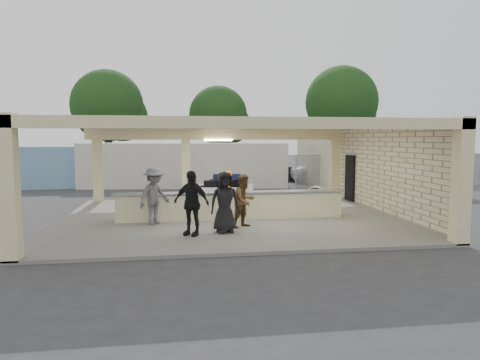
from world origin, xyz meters
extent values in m
plane|color=#2C2C2E|center=(0.00, 0.00, 0.00)|extent=(120.00, 120.00, 0.00)
cube|color=slate|center=(0.00, 0.00, 0.05)|extent=(12.00, 10.00, 0.10)
cube|color=#CAC287|center=(0.00, 0.00, 3.50)|extent=(12.00, 10.00, 0.02)
cube|color=beige|center=(6.00, 0.00, 1.75)|extent=(0.02, 10.00, 3.50)
cube|color=black|center=(5.94, 3.20, 1.15)|extent=(0.10, 0.95, 2.10)
cube|color=#CAC287|center=(0.00, 4.75, 3.20)|extent=(12.00, 0.50, 0.60)
cube|color=#CAC287|center=(0.00, -4.85, 3.35)|extent=(12.00, 0.30, 0.30)
cube|color=#CAC287|center=(-5.50, 4.75, 1.80)|extent=(0.40, 0.40, 3.50)
cube|color=#CAC287|center=(-1.50, 4.75, 1.80)|extent=(0.40, 0.40, 3.50)
cube|color=#CAC287|center=(5.80, 4.80, 1.80)|extent=(0.40, 0.40, 3.50)
cube|color=#CAC287|center=(-5.80, -4.80, 1.80)|extent=(0.40, 0.40, 3.50)
cube|color=#CAC287|center=(5.80, -4.80, 1.80)|extent=(0.40, 0.40, 3.50)
cube|color=white|center=(0.00, 4.50, 2.88)|extent=(1.30, 0.12, 0.06)
cube|color=#FFEABF|center=(3.80, 1.50, 3.47)|extent=(0.55, 0.55, 0.04)
cube|color=#FFEABF|center=(3.80, -0.50, 3.47)|extent=(0.55, 0.55, 0.04)
cube|color=#FFEABF|center=(3.80, -2.50, 3.47)|extent=(0.55, 0.55, 0.04)
cube|color=beige|center=(0.00, -0.50, 0.55)|extent=(8.00, 0.50, 0.90)
cube|color=#B7B7BC|center=(0.00, -0.50, 1.05)|extent=(8.20, 0.58, 0.06)
cube|color=silver|center=(0.04, 2.19, 0.67)|extent=(2.56, 1.78, 0.11)
cylinder|color=black|center=(-0.97, 1.83, 0.29)|extent=(0.17, 0.39, 0.38)
cylinder|color=black|center=(-0.81, 2.86, 0.29)|extent=(0.17, 0.39, 0.38)
cylinder|color=black|center=(0.89, 1.53, 0.29)|extent=(0.17, 0.39, 0.38)
cylinder|color=black|center=(1.06, 2.55, 0.29)|extent=(0.17, 0.39, 0.38)
cube|color=silver|center=(0.16, 2.89, 0.86)|extent=(2.34, 0.43, 0.28)
cube|color=silver|center=(-0.07, 1.49, 0.86)|extent=(2.34, 0.43, 0.28)
cube|color=black|center=(-0.75, 2.03, 0.85)|extent=(0.60, 0.44, 0.25)
cube|color=black|center=(-0.10, 1.93, 0.85)|extent=(0.60, 0.44, 0.25)
cube|color=black|center=(0.56, 1.82, 0.85)|extent=(0.60, 0.44, 0.25)
cube|color=black|center=(-0.66, 2.59, 0.85)|extent=(0.60, 0.44, 0.25)
cube|color=black|center=(-0.01, 2.49, 0.85)|extent=(0.60, 0.44, 0.25)
cube|color=black|center=(0.65, 2.38, 0.85)|extent=(0.60, 0.44, 0.25)
cube|color=black|center=(-0.55, 2.10, 1.10)|extent=(0.60, 0.44, 0.25)
cube|color=black|center=(0.14, 2.18, 1.10)|extent=(0.60, 0.44, 0.25)
cube|color=black|center=(0.63, 2.29, 1.10)|extent=(0.60, 0.44, 0.25)
cube|color=black|center=(-0.28, 2.53, 1.10)|extent=(0.60, 0.44, 0.25)
cube|color=black|center=(-0.14, 2.22, 1.36)|extent=(0.60, 0.44, 0.25)
cube|color=black|center=(0.43, 2.22, 1.36)|extent=(0.60, 0.44, 0.25)
cylinder|color=silver|center=(3.79, 1.52, 0.59)|extent=(0.83, 0.66, 0.81)
cylinder|color=black|center=(3.79, 1.52, 0.59)|extent=(0.77, 0.65, 0.72)
cube|color=silver|center=(3.52, 1.52, 0.23)|extent=(0.05, 0.45, 0.27)
cube|color=silver|center=(4.06, 1.52, 0.23)|extent=(0.05, 0.45, 0.27)
imported|color=#FC580D|center=(-0.07, 0.30, 0.93)|extent=(0.44, 0.66, 1.66)
imported|color=brown|center=(0.24, -1.95, 0.96)|extent=(0.89, 0.79, 1.72)
imported|color=black|center=(-1.49, -2.86, 1.06)|extent=(1.19, 0.91, 1.93)
imported|color=#535258|center=(-2.66, -1.11, 1.06)|extent=(1.19, 1.19, 1.92)
imported|color=black|center=(-0.47, -2.63, 1.04)|extent=(0.96, 0.49, 1.87)
imported|color=white|center=(8.14, 12.53, 0.68)|extent=(4.95, 2.74, 1.35)
imported|color=white|center=(10.89, 12.86, 0.71)|extent=(4.77, 3.52, 1.42)
imported|color=black|center=(4.69, 14.19, 0.73)|extent=(4.60, 2.37, 1.46)
cube|color=silver|center=(-1.49, 10.91, 1.34)|extent=(12.56, 3.59, 2.68)
cube|color=#7BA5C5|center=(-10.06, 11.69, 1.24)|extent=(9.66, 2.85, 2.48)
cylinder|color=gray|center=(5.00, 9.00, 1.00)|extent=(0.06, 0.06, 2.00)
cylinder|color=gray|center=(7.00, 9.00, 1.00)|extent=(0.06, 0.06, 2.00)
cylinder|color=gray|center=(9.00, 9.00, 1.00)|extent=(0.06, 0.06, 2.00)
cylinder|color=gray|center=(11.00, 9.00, 1.00)|extent=(0.06, 0.06, 2.00)
cylinder|color=gray|center=(13.00, 9.00, 1.00)|extent=(0.06, 0.06, 2.00)
cylinder|color=gray|center=(15.00, 9.00, 1.00)|extent=(0.06, 0.06, 2.00)
cylinder|color=gray|center=(17.00, 9.00, 1.00)|extent=(0.06, 0.06, 2.00)
cube|color=gray|center=(11.00, 9.00, 1.00)|extent=(12.00, 0.02, 2.00)
cylinder|color=gray|center=(11.00, 9.00, 2.00)|extent=(12.00, 0.05, 0.05)
cylinder|color=#382619|center=(-8.00, 24.00, 2.25)|extent=(0.70, 0.70, 4.50)
sphere|color=black|center=(-8.00, 24.00, 5.85)|extent=(6.30, 6.30, 6.30)
sphere|color=black|center=(-6.80, 24.60, 4.95)|extent=(4.50, 4.50, 4.50)
cylinder|color=#382619|center=(2.00, 26.00, 2.00)|extent=(0.70, 0.70, 4.00)
sphere|color=black|center=(2.00, 26.00, 5.20)|extent=(5.60, 5.60, 5.60)
sphere|color=black|center=(3.20, 26.60, 4.40)|extent=(4.00, 4.00, 4.00)
cylinder|color=#382619|center=(14.00, 25.00, 2.50)|extent=(0.70, 0.70, 5.00)
sphere|color=black|center=(14.00, 25.00, 6.50)|extent=(7.00, 7.00, 7.00)
sphere|color=black|center=(15.20, 25.60, 5.50)|extent=(5.00, 5.00, 5.00)
cube|color=beige|center=(9.50, 10.00, 1.60)|extent=(6.00, 8.00, 3.20)
camera|label=1|loc=(-1.85, -15.42, 2.96)|focal=32.00mm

